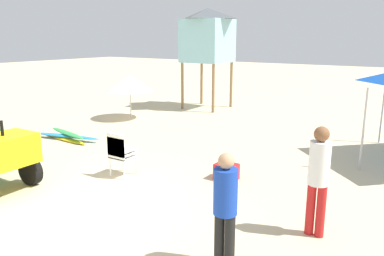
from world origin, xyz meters
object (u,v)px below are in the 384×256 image
object	(u,v)px
lifeguard_near_center	(225,204)
lifeguard_tower	(208,35)
surfboard_pile	(66,136)
lifeguard_near_left	(318,174)
beach_umbrella_mid	(130,83)
cooler_box	(226,172)
stacked_plastic_chairs	(120,151)

from	to	relation	value
lifeguard_near_center	lifeguard_tower	size ratio (longest dim) A/B	0.38
surfboard_pile	lifeguard_near_left	bearing A→B (deg)	-11.08
lifeguard_near_center	beach_umbrella_mid	distance (m)	10.14
lifeguard_near_left	cooler_box	distance (m)	2.83
lifeguard_tower	cooler_box	bearing A→B (deg)	-55.57
lifeguard_near_left	beach_umbrella_mid	bearing A→B (deg)	149.59
beach_umbrella_mid	lifeguard_near_center	bearing A→B (deg)	-40.20
surfboard_pile	lifeguard_tower	size ratio (longest dim) A/B	0.55
surfboard_pile	cooler_box	bearing A→B (deg)	-2.07
lifeguard_near_left	lifeguard_tower	xyz separation A→B (m)	(-7.29, 8.61, 2.11)
lifeguard_near_center	lifeguard_near_left	bearing A→B (deg)	63.61
stacked_plastic_chairs	cooler_box	world-z (taller)	stacked_plastic_chairs
lifeguard_near_left	cooler_box	bearing A→B (deg)	149.63
lifeguard_near_left	cooler_box	world-z (taller)	lifeguard_near_left
beach_umbrella_mid	lifeguard_near_left	bearing A→B (deg)	-30.41
beach_umbrella_mid	cooler_box	distance (m)	7.25
lifeguard_near_left	lifeguard_near_center	distance (m)	1.73
lifeguard_near_left	beach_umbrella_mid	distance (m)	9.86
stacked_plastic_chairs	lifeguard_tower	xyz separation A→B (m)	(-2.90, 8.41, 2.53)
stacked_plastic_chairs	lifeguard_near_center	distance (m)	4.04
stacked_plastic_chairs	cooler_box	bearing A→B (deg)	29.56
stacked_plastic_chairs	lifeguard_near_center	world-z (taller)	lifeguard_near_center
lifeguard_near_left	beach_umbrella_mid	size ratio (longest dim) A/B	1.00
stacked_plastic_chairs	lifeguard_near_center	size ratio (longest dim) A/B	0.63
stacked_plastic_chairs	cooler_box	distance (m)	2.40
lifeguard_near_center	cooler_box	size ratio (longest dim) A/B	3.45
lifeguard_near_left	cooler_box	xyz separation A→B (m)	(-2.33, 1.37, -0.85)
lifeguard_near_center	cooler_box	bearing A→B (deg)	118.26
stacked_plastic_chairs	lifeguard_tower	bearing A→B (deg)	109.05
cooler_box	stacked_plastic_chairs	bearing A→B (deg)	-150.44
stacked_plastic_chairs	lifeguard_tower	size ratio (longest dim) A/B	0.24
stacked_plastic_chairs	lifeguard_near_left	bearing A→B (deg)	-2.60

